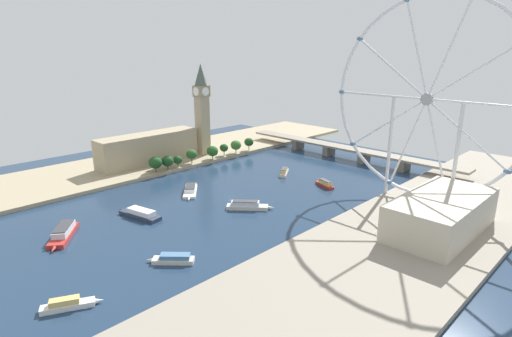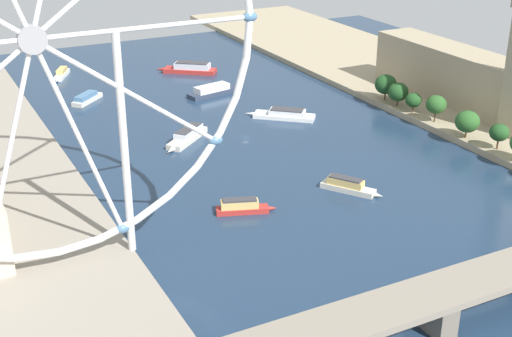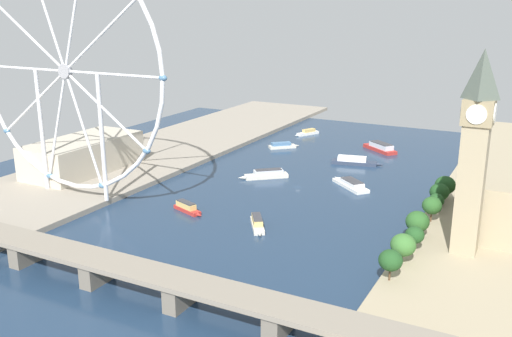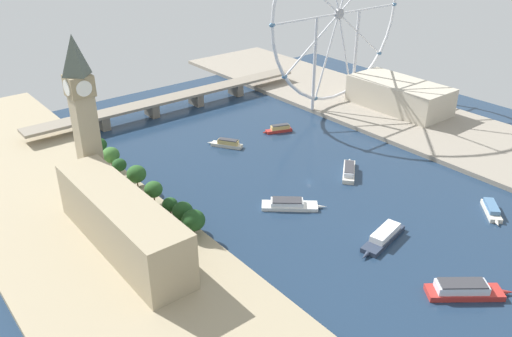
{
  "view_description": "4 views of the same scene",
  "coord_description": "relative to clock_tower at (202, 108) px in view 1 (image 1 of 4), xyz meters",
  "views": [
    {
      "loc": [
        213.5,
        -191.38,
        105.41
      ],
      "look_at": [
        -3.79,
        30.5,
        14.49
      ],
      "focal_mm": 29.22,
      "sensor_mm": 36.0,
      "label": 1
    },
    {
      "loc": [
        135.47,
        272.66,
        115.89
      ],
      "look_at": [
        20.8,
        50.72,
        7.88
      ],
      "focal_mm": 49.75,
      "sensor_mm": 36.0,
      "label": 2
    },
    {
      "loc": [
        -131.9,
        305.43,
        106.52
      ],
      "look_at": [
        17.07,
        22.57,
        15.16
      ],
      "focal_mm": 39.94,
      "sensor_mm": 36.0,
      "label": 3
    },
    {
      "loc": [
        -193.36,
        -191.7,
        145.97
      ],
      "look_at": [
        -21.22,
        23.4,
        6.06
      ],
      "focal_mm": 36.76,
      "sensor_mm": 36.0,
      "label": 4
    }
  ],
  "objects": [
    {
      "name": "parliament_block",
      "position": [
        -10.12,
        -55.54,
        -31.95
      ],
      "size": [
        22.0,
        95.08,
        26.92
      ],
      "primitive_type": "cube",
      "color": "tan",
      "rests_on": "riverbank_left"
    },
    {
      "name": "tour_boat_4",
      "position": [
        96.53,
        10.86,
        -46.14
      ],
      "size": [
        16.78,
        22.81,
        5.52
      ],
      "rotation": [
        0.0,
        0.0,
        2.15
      ],
      "color": "beige",
      "rests_on": "ground_plane"
    },
    {
      "name": "tour_boat_5",
      "position": [
        140.55,
        8.29,
        -46.12
      ],
      "size": [
        21.9,
        11.03,
        5.44
      ],
      "rotation": [
        0.0,
        0.0,
        2.79
      ],
      "color": "#B22D28",
      "rests_on": "ground_plane"
    },
    {
      "name": "ferris_wheel",
      "position": [
        208.25,
        20.73,
        23.79
      ],
      "size": [
        134.39,
        3.2,
        135.82
      ],
      "color": "silver",
      "rests_on": "riverbank_right"
    },
    {
      "name": "riverbank_left",
      "position": [
        -19.55,
        -59.43,
        -46.91
      ],
      "size": [
        90.0,
        520.0,
        3.0
      ],
      "primitive_type": "cube",
      "color": "tan",
      "rests_on": "ground_plane"
    },
    {
      "name": "tour_boat_3",
      "position": [
        91.48,
        -125.41,
        -46.09
      ],
      "size": [
        36.49,
        14.47,
        5.59
      ],
      "rotation": [
        0.0,
        0.0,
        3.35
      ],
      "color": "#2D384C",
      "rests_on": "ground_plane"
    },
    {
      "name": "tour_boat_7",
      "position": [
        157.1,
        -197.82,
        -46.45
      ],
      "size": [
        14.48,
        23.88,
        4.92
      ],
      "rotation": [
        0.0,
        0.0,
        1.1
      ],
      "color": "white",
      "rests_on": "ground_plane"
    },
    {
      "name": "tour_boat_2",
      "position": [
        86.24,
        -171.81,
        -45.67
      ],
      "size": [
        32.43,
        27.03,
        6.56
      ],
      "rotation": [
        0.0,
        0.0,
        5.62
      ],
      "color": "#B22D28",
      "rests_on": "ground_plane"
    },
    {
      "name": "river_bridge",
      "position": [
        105.35,
        93.17,
        -39.75
      ],
      "size": [
        231.79,
        15.95,
        11.39
      ],
      "color": "gray",
      "rests_on": "ground_plane"
    },
    {
      "name": "clock_tower",
      "position": [
        0.0,
        0.0,
        0.0
      ],
      "size": [
        13.16,
        13.16,
        87.49
      ],
      "color": "tan",
      "rests_on": "riverbank_left"
    },
    {
      "name": "ground_plane",
      "position": [
        105.35,
        -59.43,
        -48.41
      ],
      "size": [
        419.79,
        419.79,
        0.0
      ],
      "primitive_type": "plane",
      "color": "#1E334C"
    },
    {
      "name": "riverbank_right",
      "position": [
        230.24,
        -59.43,
        -46.91
      ],
      "size": [
        90.0,
        520.0,
        3.0
      ],
      "primitive_type": "cube",
      "color": "gray",
      "rests_on": "ground_plane"
    },
    {
      "name": "tour_boat_1",
      "position": [
        76.53,
        -74.08,
        -46.43
      ],
      "size": [
        30.07,
        26.93,
        4.94
      ],
      "rotation": [
        0.0,
        0.0,
        5.57
      ],
      "color": "white",
      "rests_on": "ground_plane"
    },
    {
      "name": "tour_boat_0",
      "position": [
        155.96,
        -144.75,
        -46.42
      ],
      "size": [
        20.79,
        19.88,
        4.64
      ],
      "rotation": [
        0.0,
        0.0,
        3.9
      ],
      "color": "beige",
      "rests_on": "ground_plane"
    },
    {
      "name": "riverside_hall",
      "position": [
        239.82,
        -18.6,
        -34.92
      ],
      "size": [
        37.25,
        76.76,
        20.99
      ],
      "primitive_type": "cube",
      "color": "#BCB29E",
      "rests_on": "riverbank_right"
    },
    {
      "name": "tour_boat_6",
      "position": [
        130.95,
        -67.2,
        -46.01
      ],
      "size": [
        27.77,
        24.7,
        5.75
      ],
      "rotation": [
        0.0,
        0.0,
        0.71
      ],
      "color": "beige",
      "rests_on": "ground_plane"
    },
    {
      "name": "tree_row_embankment",
      "position": [
        20.92,
        -18.95,
        -37.5
      ],
      "size": [
        12.63,
        120.65,
        13.36
      ],
      "color": "#513823",
      "rests_on": "riverbank_left"
    }
  ]
}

